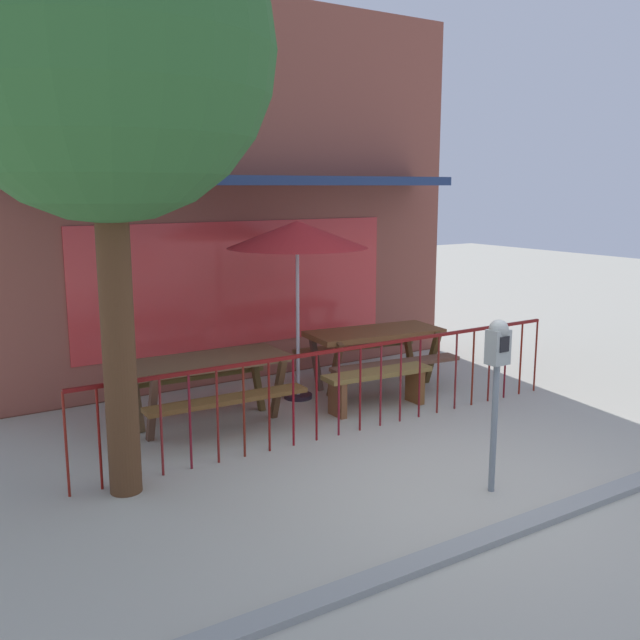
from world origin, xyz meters
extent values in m
plane|color=#AFAA9A|center=(0.00, 0.00, 0.00)|extent=(40.00, 40.00, 0.00)
cube|color=#542A1C|center=(0.00, 4.55, 0.00)|extent=(7.11, 0.54, 0.01)
cube|color=brown|center=(0.00, 4.55, 2.57)|extent=(7.11, 0.50, 5.14)
cube|color=#D83838|center=(0.00, 4.29, 1.35)|extent=(4.62, 0.02, 1.70)
cube|color=navy|center=(0.00, 3.88, 2.73)|extent=(6.04, 0.85, 0.12)
cube|color=maroon|center=(0.00, 1.71, 0.95)|extent=(5.97, 0.04, 0.04)
cylinder|color=maroon|center=(-2.99, 1.71, 0.47)|extent=(0.02, 0.02, 0.95)
cylinder|color=maroon|center=(-2.70, 1.71, 0.47)|extent=(0.02, 0.02, 0.95)
cylinder|color=maroon|center=(-2.42, 1.71, 0.47)|extent=(0.02, 0.02, 0.95)
cylinder|color=maroon|center=(-2.13, 1.71, 0.47)|extent=(0.02, 0.02, 0.95)
cylinder|color=maroon|center=(-1.85, 1.71, 0.47)|extent=(0.02, 0.02, 0.95)
cylinder|color=maroon|center=(-1.56, 1.71, 0.47)|extent=(0.02, 0.02, 0.95)
cylinder|color=maroon|center=(-1.28, 1.71, 0.47)|extent=(0.02, 0.02, 0.95)
cylinder|color=maroon|center=(-1.00, 1.71, 0.47)|extent=(0.02, 0.02, 0.95)
cylinder|color=maroon|center=(-0.71, 1.71, 0.47)|extent=(0.02, 0.02, 0.95)
cylinder|color=maroon|center=(-0.43, 1.71, 0.47)|extent=(0.02, 0.02, 0.95)
cylinder|color=maroon|center=(-0.14, 1.71, 0.47)|extent=(0.02, 0.02, 0.95)
cylinder|color=maroon|center=(0.14, 1.71, 0.47)|extent=(0.02, 0.02, 0.95)
cylinder|color=maroon|center=(0.43, 1.71, 0.47)|extent=(0.02, 0.02, 0.95)
cylinder|color=maroon|center=(0.71, 1.71, 0.47)|extent=(0.02, 0.02, 0.95)
cylinder|color=maroon|center=(1.00, 1.71, 0.47)|extent=(0.02, 0.02, 0.95)
cylinder|color=maroon|center=(1.28, 1.71, 0.47)|extent=(0.02, 0.02, 0.95)
cylinder|color=maroon|center=(1.56, 1.71, 0.47)|extent=(0.02, 0.02, 0.95)
cylinder|color=maroon|center=(1.85, 1.71, 0.47)|extent=(0.02, 0.02, 0.95)
cylinder|color=maroon|center=(2.13, 1.71, 0.47)|extent=(0.02, 0.02, 0.95)
cylinder|color=maroon|center=(2.42, 1.71, 0.47)|extent=(0.02, 0.02, 0.95)
cylinder|color=maroon|center=(2.70, 1.71, 0.47)|extent=(0.02, 0.02, 0.95)
cylinder|color=maroon|center=(2.99, 1.71, 0.47)|extent=(0.02, 0.02, 0.95)
cube|color=brown|center=(-1.18, 2.80, 0.74)|extent=(1.82, 0.82, 0.07)
cube|color=brown|center=(-1.20, 2.25, 0.44)|extent=(1.81, 0.32, 0.05)
cube|color=brown|center=(-1.16, 3.35, 0.44)|extent=(1.81, 0.32, 0.05)
cube|color=brown|center=(-1.92, 2.54, 0.37)|extent=(0.08, 0.35, 0.78)
cube|color=brown|center=(-1.90, 3.10, 0.37)|extent=(0.08, 0.35, 0.78)
cube|color=#543620|center=(-0.45, 2.49, 0.37)|extent=(0.08, 0.35, 0.78)
cube|color=#513C1B|center=(-0.43, 3.05, 0.37)|extent=(0.08, 0.35, 0.78)
cube|color=brown|center=(1.34, 3.03, 0.74)|extent=(1.88, 0.96, 0.07)
cube|color=brown|center=(1.27, 2.48, 0.44)|extent=(1.82, 0.46, 0.05)
cube|color=brown|center=(1.40, 3.58, 0.44)|extent=(1.82, 0.46, 0.05)
cube|color=#52331D|center=(0.57, 2.84, 0.37)|extent=(0.11, 0.36, 0.78)
cube|color=#50362B|center=(0.64, 3.39, 0.37)|extent=(0.11, 0.36, 0.78)
cube|color=#4F3919|center=(2.04, 2.67, 0.37)|extent=(0.11, 0.36, 0.78)
cube|color=brown|center=(2.10, 3.22, 0.37)|extent=(0.11, 0.36, 0.78)
cylinder|color=black|center=(0.20, 3.13, 0.03)|extent=(0.36, 0.36, 0.05)
cylinder|color=#B5AFB9|center=(0.20, 3.13, 1.10)|extent=(0.04, 0.04, 2.20)
cone|color=#B41F22|center=(0.20, 3.13, 2.08)|extent=(1.73, 1.73, 0.33)
cube|color=olive|center=(0.77, 2.22, 0.45)|extent=(1.42, 0.41, 0.06)
cube|color=brown|center=(0.21, 2.25, 0.23)|extent=(0.08, 0.29, 0.45)
cube|color=brown|center=(1.33, 2.18, 0.23)|extent=(0.08, 0.29, 0.45)
cylinder|color=slate|center=(0.19, -0.20, 0.58)|extent=(0.06, 0.06, 1.16)
cube|color=#939994|center=(0.19, -0.20, 1.31)|extent=(0.18, 0.14, 0.30)
sphere|color=#969A94|center=(0.19, -0.20, 1.46)|extent=(0.17, 0.17, 0.17)
cube|color=black|center=(0.19, -0.28, 1.35)|extent=(0.11, 0.01, 0.13)
cylinder|color=#50321C|center=(-2.54, 1.55, 1.49)|extent=(0.28, 0.28, 2.97)
sphere|color=#31652F|center=(-2.54, 1.55, 3.73)|extent=(2.76, 2.76, 2.76)
cube|color=gray|center=(0.00, -0.84, 0.00)|extent=(9.95, 0.20, 0.11)
camera|label=1|loc=(-4.28, -4.32, 2.66)|focal=39.69mm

